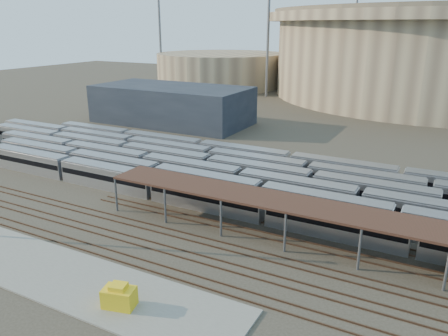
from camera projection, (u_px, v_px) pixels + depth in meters
name	position (u px, v px, depth m)	size (l,w,h in m)	color
ground	(157.00, 225.00, 58.83)	(420.00, 420.00, 0.00)	#383026
apron	(39.00, 267.00, 48.43)	(50.00, 9.00, 0.20)	gray
subway_trains	(228.00, 175.00, 73.27)	(128.23, 23.90, 3.60)	#BBBBC0
inspection_shed	(329.00, 212.00, 50.84)	(60.30, 6.00, 5.30)	slate
empty_tracks	(133.00, 240.00, 54.60)	(170.00, 9.62, 0.18)	#4C3323
stadium	(438.00, 51.00, 160.08)	(124.00, 124.00, 32.50)	tan
secondary_arena	(221.00, 69.00, 192.45)	(56.00, 56.00, 14.00)	tan
service_building	(172.00, 105.00, 119.00)	(42.00, 20.00, 10.00)	#1E232D
floodlight_0	(268.00, 40.00, 158.05)	(4.00, 1.00, 38.40)	slate
floodlight_1	(160.00, 37.00, 190.91)	(4.00, 1.00, 38.40)	slate
floodlight_3	(354.00, 37.00, 191.13)	(4.00, 1.00, 38.40)	slate
yellow_equipment	(119.00, 297.00, 41.34)	(3.03, 1.90, 1.90)	yellow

